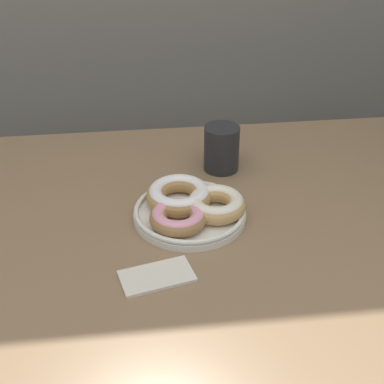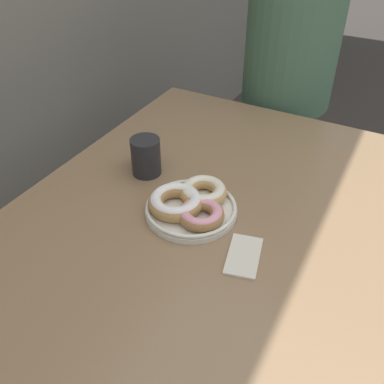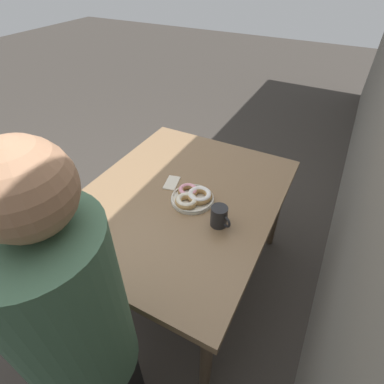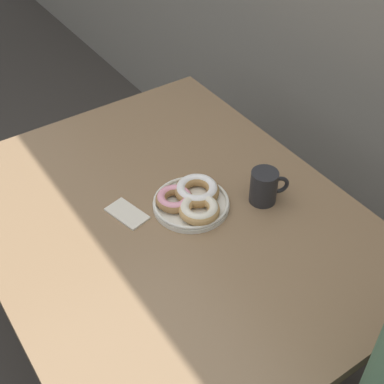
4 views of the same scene
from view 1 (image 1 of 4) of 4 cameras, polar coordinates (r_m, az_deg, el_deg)
The scene contains 4 objects.
dining_table at distance 1.03m, azimuth 0.26°, elevation -8.02°, with size 1.24×0.99×0.70m.
donut_plate at distance 1.04m, azimuth -0.10°, elevation -1.51°, with size 0.22×0.24×0.05m.
coffee_mug at distance 1.20m, azimuth 3.20°, elevation 4.78°, with size 0.08×0.11×0.10m.
napkin at distance 0.92m, azimuth -3.77°, elevation -8.95°, with size 0.14×0.09×0.01m.
Camera 1 is at (-0.10, -0.51, 1.31)m, focal length 50.00 mm.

